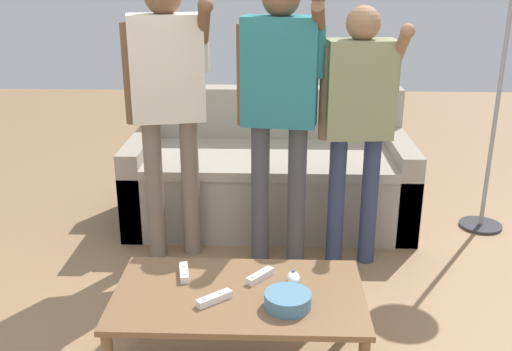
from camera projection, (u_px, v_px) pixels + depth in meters
The scene contains 10 objects.
couch at pixel (270, 176), 4.08m from camera, with size 1.87×0.93×0.85m.
coffee_table at pixel (239, 302), 2.45m from camera, with size 1.04×0.59×0.40m.
snack_bowl at pixel (288, 300), 2.32m from camera, with size 0.19×0.19×0.06m, color teal.
game_remote_nunchuk at pixel (293, 278), 2.49m from camera, with size 0.06×0.09×0.05m.
player_left at pixel (168, 90), 3.28m from camera, with size 0.52×0.35×1.62m.
player_center at pixel (280, 93), 3.19m from camera, with size 0.48×0.37×1.62m.
player_right at pixel (358, 109), 3.22m from camera, with size 0.45×0.31×1.48m.
game_remote_wand_near at pixel (214, 299), 2.36m from camera, with size 0.14×0.13×0.03m.
game_remote_wand_far at pixel (260, 276), 2.53m from camera, with size 0.12×0.14×0.03m.
game_remote_wand_spare at pixel (184, 272), 2.56m from camera, with size 0.06×0.15×0.03m.
Camera 1 is at (0.01, -2.27, 1.67)m, focal length 41.30 mm.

